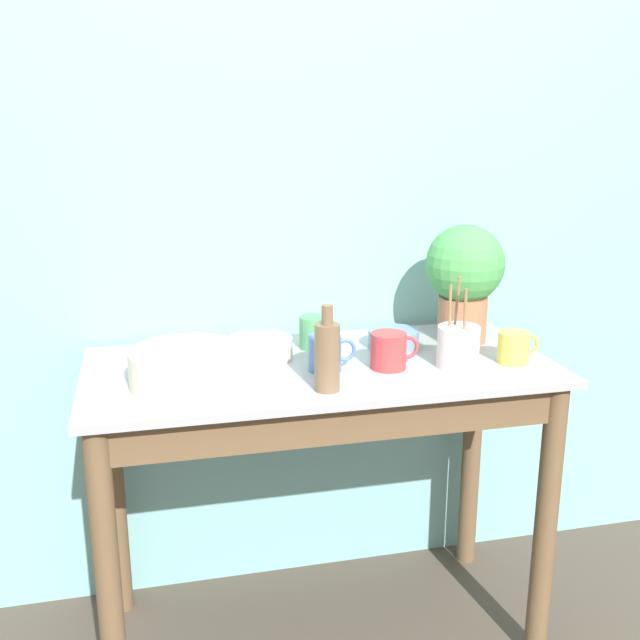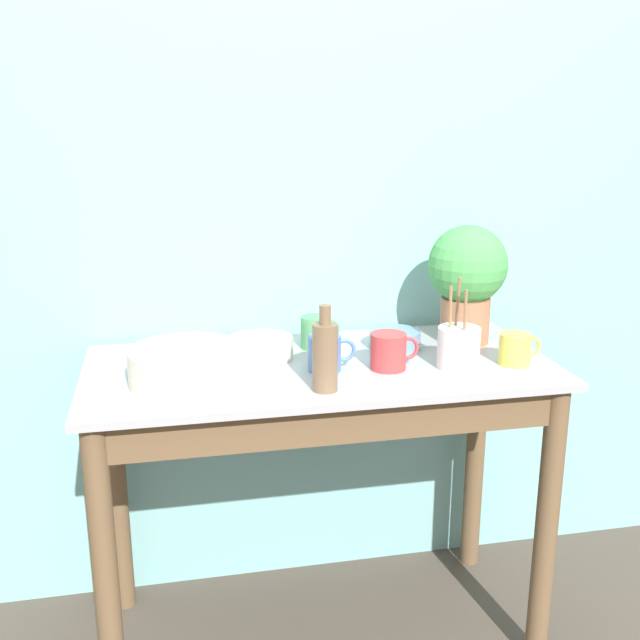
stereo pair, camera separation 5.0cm
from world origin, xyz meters
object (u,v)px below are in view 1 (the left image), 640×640
(mug_blue, at_px, (328,353))
(mug_yellow, at_px, (514,347))
(bottle_tall, at_px, (327,355))
(mug_red, at_px, (389,350))
(bowl_small_cream, at_px, (260,348))
(bowl_small_blue, at_px, (393,339))
(bowl_wash_large, at_px, (187,367))
(utensil_cup, at_px, (458,346))
(mug_green, at_px, (314,332))
(potted_plant, at_px, (464,274))

(mug_blue, height_order, mug_yellow, mug_blue)
(bottle_tall, bearing_deg, mug_red, 31.18)
(bowl_small_cream, bearing_deg, mug_red, -26.07)
(mug_red, bearing_deg, bowl_small_cream, 153.93)
(mug_blue, distance_m, bowl_small_blue, 0.27)
(bowl_wash_large, bearing_deg, utensil_cup, -2.51)
(mug_red, bearing_deg, bowl_small_blue, 67.69)
(bowl_small_cream, relative_size, utensil_cup, 0.75)
(bottle_tall, distance_m, mug_green, 0.34)
(bowl_small_blue, relative_size, utensil_cup, 0.60)
(bowl_wash_large, relative_size, bowl_small_cream, 1.58)
(potted_plant, relative_size, bottle_tall, 1.61)
(mug_yellow, relative_size, utensil_cup, 0.49)
(mug_green, xyz_separation_m, utensil_cup, (0.33, -0.24, 0.01))
(mug_green, bearing_deg, bottle_tall, -97.38)
(bottle_tall, xyz_separation_m, mug_red, (0.19, 0.12, -0.04))
(mug_green, height_order, utensil_cup, utensil_cup)
(mug_yellow, height_order, bowl_small_cream, mug_yellow)
(bowl_wash_large, height_order, bowl_small_blue, bowl_wash_large)
(mug_blue, relative_size, bowl_small_blue, 0.85)
(mug_blue, bearing_deg, bottle_tall, -104.36)
(bowl_small_blue, relative_size, bowl_small_cream, 0.80)
(mug_yellow, height_order, utensil_cup, utensil_cup)
(mug_blue, height_order, mug_red, mug_red)
(mug_yellow, xyz_separation_m, bowl_small_blue, (-0.27, 0.20, -0.02))
(bowl_small_blue, bearing_deg, bottle_tall, -133.05)
(bottle_tall, bearing_deg, mug_green, 82.62)
(mug_green, xyz_separation_m, bowl_small_cream, (-0.16, -0.06, -0.02))
(bottle_tall, xyz_separation_m, mug_green, (0.04, 0.33, -0.04))
(potted_plant, relative_size, mug_green, 3.02)
(bottle_tall, height_order, utensil_cup, utensil_cup)
(mug_blue, relative_size, mug_yellow, 1.04)
(mug_blue, bearing_deg, utensil_cup, -8.40)
(bowl_small_blue, xyz_separation_m, utensil_cup, (0.11, -0.19, 0.03))
(bottle_tall, distance_m, bowl_small_blue, 0.39)
(bottle_tall, relative_size, mug_red, 1.63)
(bowl_wash_large, distance_m, bowl_small_blue, 0.61)
(potted_plant, height_order, bowl_small_cream, potted_plant)
(bottle_tall, relative_size, mug_yellow, 1.82)
(utensil_cup, bearing_deg, bowl_small_blue, 120.27)
(mug_blue, xyz_separation_m, bowl_small_blue, (0.23, 0.14, -0.02))
(mug_blue, height_order, mug_green, mug_blue)
(bowl_small_blue, bearing_deg, potted_plant, 5.50)
(mug_blue, xyz_separation_m, mug_green, (0.01, 0.19, -0.00))
(mug_blue, distance_m, utensil_cup, 0.34)
(bottle_tall, height_order, bowl_small_blue, bottle_tall)
(bowl_small_cream, bearing_deg, bottle_tall, -66.10)
(mug_blue, relative_size, utensil_cup, 0.51)
(mug_blue, xyz_separation_m, bowl_small_cream, (-0.16, 0.13, -0.02))
(mug_green, bearing_deg, mug_red, -54.40)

